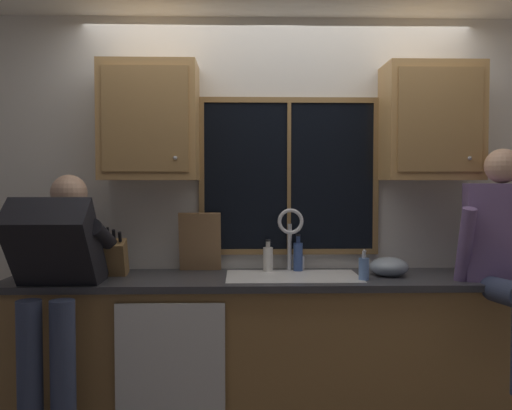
# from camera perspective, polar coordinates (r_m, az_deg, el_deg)

# --- Properties ---
(back_wall) EXTENTS (5.60, 0.12, 2.55)m
(back_wall) POSITION_cam_1_polar(r_m,az_deg,el_deg) (3.66, 2.19, -0.94)
(back_wall) COLOR silver
(back_wall) RESTS_ON floor
(window_glass) EXTENTS (1.10, 0.02, 0.95)m
(window_glass) POSITION_cam_1_polar(r_m,az_deg,el_deg) (3.60, 3.42, 2.98)
(window_glass) COLOR black
(window_frame_top) EXTENTS (1.17, 0.02, 0.04)m
(window_frame_top) POSITION_cam_1_polar(r_m,az_deg,el_deg) (3.62, 3.46, 10.79)
(window_frame_top) COLOR olive
(window_frame_bottom) EXTENTS (1.17, 0.02, 0.04)m
(window_frame_bottom) POSITION_cam_1_polar(r_m,az_deg,el_deg) (3.61, 3.42, -4.85)
(window_frame_bottom) COLOR olive
(window_frame_left) EXTENTS (0.03, 0.02, 0.95)m
(window_frame_left) POSITION_cam_1_polar(r_m,az_deg,el_deg) (3.58, -5.66, 2.97)
(window_frame_left) COLOR olive
(window_frame_right) EXTENTS (0.03, 0.02, 0.95)m
(window_frame_right) POSITION_cam_1_polar(r_m,az_deg,el_deg) (3.68, 12.29, 2.92)
(window_frame_right) COLOR olive
(window_mullion_center) EXTENTS (0.02, 0.02, 0.95)m
(window_mullion_center) POSITION_cam_1_polar(r_m,az_deg,el_deg) (3.58, 3.44, 2.98)
(window_mullion_center) COLOR olive
(lower_cabinet_run) EXTENTS (3.20, 0.58, 0.88)m
(lower_cabinet_run) POSITION_cam_1_polar(r_m,az_deg,el_deg) (3.47, 2.55, -15.19)
(lower_cabinet_run) COLOR #A07744
(lower_cabinet_run) RESTS_ON floor
(countertop) EXTENTS (3.26, 0.62, 0.04)m
(countertop) POSITION_cam_1_polar(r_m,az_deg,el_deg) (3.34, 2.59, -7.75)
(countertop) COLOR #38383D
(countertop) RESTS_ON lower_cabinet_run
(dishwasher_front) EXTENTS (0.60, 0.02, 0.74)m
(dishwasher_front) POSITION_cam_1_polar(r_m,az_deg,el_deg) (3.18, -8.86, -16.55)
(dishwasher_front) COLOR white
(upper_cabinet_left) EXTENTS (0.59, 0.36, 0.72)m
(upper_cabinet_left) POSITION_cam_1_polar(r_m,az_deg,el_deg) (3.49, -10.94, 8.47)
(upper_cabinet_left) COLOR #B2844C
(upper_cabinet_right) EXTENTS (0.59, 0.36, 0.72)m
(upper_cabinet_right) POSITION_cam_1_polar(r_m,az_deg,el_deg) (3.64, 17.65, 8.15)
(upper_cabinet_right) COLOR #B2844C
(sink) EXTENTS (0.80, 0.46, 0.21)m
(sink) POSITION_cam_1_polar(r_m,az_deg,el_deg) (3.37, 3.82, -9.01)
(sink) COLOR silver
(sink) RESTS_ON lower_cabinet_run
(faucet) EXTENTS (0.18, 0.09, 0.40)m
(faucet) POSITION_cam_1_polar(r_m,az_deg,el_deg) (3.50, 3.69, -2.77)
(faucet) COLOR silver
(faucet) RESTS_ON countertop
(person_standing) EXTENTS (0.53, 0.70, 1.53)m
(person_standing) POSITION_cam_1_polar(r_m,az_deg,el_deg) (3.20, -20.03, -7.41)
(person_standing) COLOR #384260
(person_standing) RESTS_ON floor
(person_sitting_on_counter) EXTENTS (0.54, 0.63, 1.26)m
(person_sitting_on_counter) POSITION_cam_1_polar(r_m,az_deg,el_deg) (3.39, 24.74, -4.34)
(person_sitting_on_counter) COLOR #384260
(person_sitting_on_counter) RESTS_ON countertop
(knife_block) EXTENTS (0.12, 0.18, 0.32)m
(knife_block) POSITION_cam_1_polar(r_m,az_deg,el_deg) (3.44, -14.27, -5.35)
(knife_block) COLOR olive
(knife_block) RESTS_ON countertop
(cutting_board) EXTENTS (0.27, 0.10, 0.38)m
(cutting_board) POSITION_cam_1_polar(r_m,az_deg,el_deg) (3.53, -5.82, -3.82)
(cutting_board) COLOR #997047
(cutting_board) RESTS_ON countertop
(mixing_bowl) EXTENTS (0.23, 0.23, 0.12)m
(mixing_bowl) POSITION_cam_1_polar(r_m,az_deg,el_deg) (3.46, 13.59, -6.24)
(mixing_bowl) COLOR #8C99A8
(mixing_bowl) RESTS_ON countertop
(soap_dispenser) EXTENTS (0.06, 0.07, 0.18)m
(soap_dispenser) POSITION_cam_1_polar(r_m,az_deg,el_deg) (3.27, 11.10, -6.44)
(soap_dispenser) COLOR #668CCC
(soap_dispenser) RESTS_ON countertop
(bottle_green_glass) EXTENTS (0.06, 0.06, 0.24)m
(bottle_green_glass) POSITION_cam_1_polar(r_m,az_deg,el_deg) (3.53, 4.38, -5.28)
(bottle_green_glass) COLOR #334C8C
(bottle_green_glass) RESTS_ON countertop
(bottle_tall_clear) EXTENTS (0.06, 0.06, 0.20)m
(bottle_tall_clear) POSITION_cam_1_polar(r_m,az_deg,el_deg) (3.51, 1.25, -5.54)
(bottle_tall_clear) COLOR silver
(bottle_tall_clear) RESTS_ON countertop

